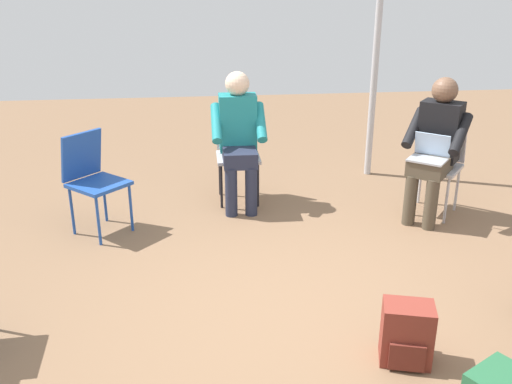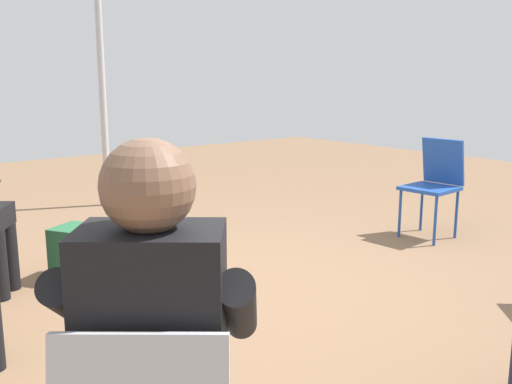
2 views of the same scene
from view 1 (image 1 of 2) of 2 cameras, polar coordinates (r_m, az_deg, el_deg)
The scene contains 8 objects.
ground_plane at distance 3.73m, azimuth 4.99°, elevation -12.60°, with size 14.00×14.00×0.00m, color brown.
chair_north at distance 5.42m, azimuth -1.86°, elevation 4.33°, with size 0.40×0.44×0.85m.
chair_northwest at distance 4.90m, azimuth -16.03°, elevation 1.59°, with size 0.59×0.58×0.85m.
chair_northeast at distance 5.38m, azimuth 17.81°, elevation 3.16°, with size 0.58×0.58×0.85m.
person_with_laptop at distance 5.17m, azimuth 17.53°, elevation 4.75°, with size 0.63×0.64×1.24m.
person_in_teal at distance 5.21m, azimuth -1.76°, elevation 5.88°, with size 0.49×0.52×1.24m.
backpack_by_empty_chair at distance 3.41m, azimuth 14.80°, elevation -13.81°, with size 0.32×0.29×0.36m.
tent_pole_near at distance 6.07m, azimuth 11.90°, elevation 13.18°, with size 0.07×0.07×2.53m, color #B2B2B7.
Camera 1 is at (-0.66, -3.03, 2.08)m, focal length 40.00 mm.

